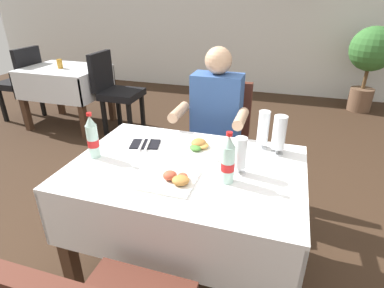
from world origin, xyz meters
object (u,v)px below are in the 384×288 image
at_px(chair_far_diner_seat, 219,138).
at_px(cola_bottle_secondary, 93,138).
at_px(plate_near_camera, 173,179).
at_px(background_chair_right, 115,88).
at_px(seated_diner_far, 214,124).
at_px(background_chair_left, 22,80).
at_px(beer_glass_left, 240,155).
at_px(plate_far_diner, 201,147).
at_px(background_dining_table, 66,83).
at_px(background_table_tumbler, 60,64).
at_px(beer_glass_right, 279,135).
at_px(beer_glass_middle, 263,130).
at_px(main_dining_table, 187,192).
at_px(cola_bottle_primary, 228,161).
at_px(napkin_cutlery_set, 145,144).
at_px(potted_plant_corner, 371,56).

xyz_separation_m(chair_far_diner_seat, cola_bottle_secondary, (-0.52, -0.88, 0.32)).
relative_size(plate_near_camera, background_chair_right, 0.26).
distance_m(seated_diner_far, background_chair_left, 3.09).
bearing_deg(chair_far_diner_seat, beer_glass_left, -71.00).
bearing_deg(plate_far_diner, background_dining_table, 143.86).
bearing_deg(beer_glass_left, background_chair_left, 150.10).
relative_size(seated_diner_far, background_table_tumbler, 11.45).
height_order(beer_glass_right, background_chair_right, beer_glass_right).
distance_m(beer_glass_left, beer_glass_middle, 0.34).
distance_m(main_dining_table, cola_bottle_secondary, 0.59).
bearing_deg(chair_far_diner_seat, plate_near_camera, -90.52).
height_order(seated_diner_far, background_chair_right, seated_diner_far).
relative_size(background_chair_right, background_table_tumbler, 8.82).
distance_m(cola_bottle_primary, napkin_cutlery_set, 0.62).
height_order(seated_diner_far, plate_far_diner, seated_diner_far).
height_order(seated_diner_far, beer_glass_left, seated_diner_far).
xyz_separation_m(beer_glass_middle, cola_bottle_primary, (-0.12, -0.42, -0.00)).
xyz_separation_m(main_dining_table, cola_bottle_primary, (0.24, -0.09, 0.28)).
bearing_deg(background_chair_left, plate_far_diner, -29.16).
bearing_deg(chair_far_diner_seat, background_dining_table, 155.36).
distance_m(beer_glass_left, background_dining_table, 3.10).
bearing_deg(beer_glass_right, background_chair_right, 141.79).
bearing_deg(potted_plant_corner, beer_glass_left, -108.93).
xyz_separation_m(plate_far_diner, cola_bottle_primary, (0.22, -0.30, 0.10)).
height_order(cola_bottle_primary, background_chair_left, cola_bottle_primary).
height_order(seated_diner_far, napkin_cutlery_set, seated_diner_far).
distance_m(seated_diner_far, background_chair_right, 1.88).
height_order(cola_bottle_primary, potted_plant_corner, potted_plant_corner).
xyz_separation_m(plate_near_camera, background_dining_table, (-2.20, 2.01, -0.21)).
relative_size(beer_glass_middle, cola_bottle_primary, 0.87).
bearing_deg(background_dining_table, background_chair_right, 0.00).
xyz_separation_m(plate_near_camera, potted_plant_corner, (1.53, 3.79, 0.02)).
bearing_deg(beer_glass_right, background_table_tumbler, 150.48).
height_order(plate_far_diner, background_chair_left, background_chair_left).
height_order(main_dining_table, background_chair_right, background_chair_right).
bearing_deg(beer_glass_middle, seated_diner_far, 134.79).
relative_size(cola_bottle_primary, napkin_cutlery_set, 1.34).
relative_size(main_dining_table, plate_near_camera, 4.95).
bearing_deg(seated_diner_far, napkin_cutlery_set, -118.52).
bearing_deg(cola_bottle_primary, background_table_tumbler, 142.49).
height_order(beer_glass_right, background_table_tumbler, beer_glass_right).
height_order(background_dining_table, background_chair_left, background_chair_left).
bearing_deg(beer_glass_left, potted_plant_corner, 71.07).
height_order(main_dining_table, potted_plant_corner, potted_plant_corner).
height_order(main_dining_table, beer_glass_middle, beer_glass_middle).
relative_size(main_dining_table, background_table_tumbler, 11.18).
xyz_separation_m(beer_glass_left, potted_plant_corner, (1.24, 3.61, -0.07)).
bearing_deg(seated_diner_far, potted_plant_corner, 62.10).
bearing_deg(background_chair_right, potted_plant_corner, 30.33).
relative_size(napkin_cutlery_set, background_table_tumbler, 1.79).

